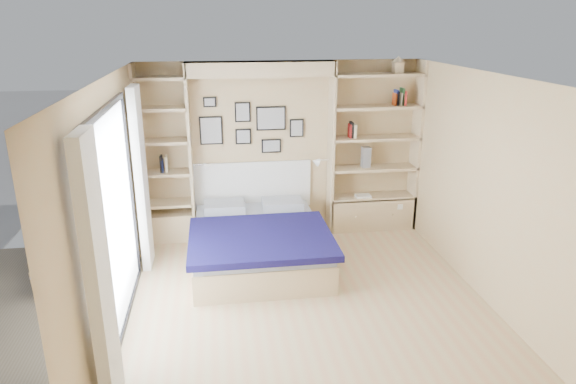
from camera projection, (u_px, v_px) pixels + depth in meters
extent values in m
plane|color=tan|center=(308.00, 304.00, 5.75)|extent=(4.50, 4.50, 0.00)
plane|color=tan|center=(281.00, 148.00, 7.47)|extent=(4.00, 0.00, 4.00)
plane|color=tan|center=(375.00, 316.00, 3.25)|extent=(4.00, 0.00, 4.00)
plane|color=tan|center=(112.00, 209.00, 5.08)|extent=(0.00, 4.50, 4.50)
plane|color=tan|center=(489.00, 190.00, 5.63)|extent=(0.00, 4.50, 4.50)
plane|color=white|center=(312.00, 77.00, 4.96)|extent=(4.50, 4.50, 0.00)
cube|color=tan|center=(190.00, 155.00, 7.12)|extent=(0.04, 0.35, 2.50)
cube|color=tan|center=(331.00, 150.00, 7.40)|extent=(0.04, 0.35, 2.50)
cube|color=tan|center=(261.00, 69.00, 6.89)|extent=(2.00, 0.35, 0.20)
cube|color=tan|center=(416.00, 147.00, 7.57)|extent=(0.04, 0.35, 2.50)
cube|color=tan|center=(140.00, 156.00, 7.03)|extent=(0.04, 0.35, 2.50)
cube|color=tan|center=(371.00, 212.00, 7.80)|extent=(1.30, 0.35, 0.50)
cube|color=tan|center=(170.00, 226.00, 7.41)|extent=(0.70, 0.35, 0.40)
cube|color=black|center=(103.00, 110.00, 4.77)|extent=(0.04, 2.08, 0.06)
cube|color=black|center=(127.00, 316.00, 5.48)|extent=(0.04, 2.08, 0.06)
cube|color=black|center=(95.00, 269.00, 4.18)|extent=(0.04, 0.06, 2.20)
cube|color=black|center=(131.00, 191.00, 6.09)|extent=(0.04, 0.06, 2.20)
cube|color=silver|center=(115.00, 221.00, 5.13)|extent=(0.01, 2.00, 2.20)
cube|color=white|center=(99.00, 279.00, 3.91)|extent=(0.10, 0.45, 2.30)
cube|color=white|center=(141.00, 180.00, 6.35)|extent=(0.10, 0.45, 2.30)
cube|color=tan|center=(372.00, 197.00, 7.73)|extent=(1.30, 0.35, 0.04)
cube|color=tan|center=(373.00, 168.00, 7.58)|extent=(1.30, 0.35, 0.04)
cube|color=tan|center=(375.00, 138.00, 7.44)|extent=(1.30, 0.35, 0.04)
cube|color=tan|center=(377.00, 107.00, 7.29)|extent=(1.30, 0.35, 0.04)
cube|color=tan|center=(379.00, 75.00, 7.15)|extent=(1.30, 0.35, 0.04)
cube|color=tan|center=(168.00, 203.00, 7.30)|extent=(0.70, 0.35, 0.04)
cube|color=tan|center=(166.00, 173.00, 7.16)|extent=(0.70, 0.35, 0.04)
cube|color=tan|center=(164.00, 141.00, 7.01)|extent=(0.70, 0.35, 0.04)
cube|color=tan|center=(161.00, 109.00, 6.87)|extent=(0.70, 0.35, 0.04)
cube|color=tan|center=(159.00, 78.00, 6.74)|extent=(0.70, 0.35, 0.04)
cube|color=tan|center=(259.00, 249.00, 6.72)|extent=(1.65, 2.06, 0.36)
cube|color=#979BA5|center=(258.00, 232.00, 6.65)|extent=(1.61, 2.02, 0.10)
cube|color=#100D3D|center=(261.00, 238.00, 6.30)|extent=(1.75, 1.44, 0.08)
cube|color=#979BA5|center=(224.00, 207.00, 7.24)|extent=(0.57, 0.41, 0.12)
cube|color=#979BA5|center=(282.00, 204.00, 7.36)|extent=(0.57, 0.41, 0.12)
cube|color=white|center=(252.00, 185.00, 7.54)|extent=(1.75, 0.04, 0.70)
cube|color=black|center=(211.00, 131.00, 7.21)|extent=(0.32, 0.02, 0.40)
cube|color=gray|center=(211.00, 131.00, 7.20)|extent=(0.28, 0.01, 0.36)
cube|color=black|center=(243.00, 112.00, 7.19)|extent=(0.22, 0.02, 0.28)
cube|color=gray|center=(243.00, 112.00, 7.18)|extent=(0.18, 0.01, 0.24)
cube|color=black|center=(243.00, 137.00, 7.30)|extent=(0.22, 0.02, 0.22)
cube|color=gray|center=(243.00, 137.00, 7.29)|extent=(0.18, 0.01, 0.18)
cube|color=black|center=(271.00, 118.00, 7.28)|extent=(0.42, 0.02, 0.34)
cube|color=gray|center=(271.00, 118.00, 7.27)|extent=(0.38, 0.01, 0.30)
cube|color=black|center=(271.00, 146.00, 7.41)|extent=(0.28, 0.02, 0.20)
cube|color=gray|center=(271.00, 146.00, 7.40)|extent=(0.24, 0.01, 0.16)
cube|color=black|center=(297.00, 128.00, 7.38)|extent=(0.20, 0.02, 0.26)
cube|color=gray|center=(297.00, 128.00, 7.37)|extent=(0.16, 0.01, 0.22)
cube|color=black|center=(210.00, 102.00, 7.08)|extent=(0.18, 0.02, 0.14)
cube|color=gray|center=(210.00, 102.00, 7.07)|extent=(0.14, 0.01, 0.10)
cylinder|color=silver|center=(201.00, 165.00, 7.11)|extent=(0.20, 0.02, 0.02)
cone|color=white|center=(208.00, 166.00, 7.13)|extent=(0.13, 0.12, 0.15)
cylinder|color=silver|center=(322.00, 160.00, 7.35)|extent=(0.20, 0.02, 0.02)
cone|color=white|center=(316.00, 162.00, 7.34)|extent=(0.13, 0.12, 0.15)
cube|color=#A51E1E|center=(350.00, 131.00, 7.34)|extent=(0.02, 0.15, 0.20)
cube|color=black|center=(351.00, 130.00, 7.34)|extent=(0.03, 0.15, 0.23)
cube|color=#BFB28C|center=(354.00, 131.00, 7.35)|extent=(0.04, 0.15, 0.20)
cube|color=#9B3511|center=(395.00, 99.00, 7.29)|extent=(0.02, 0.15, 0.17)
cube|color=navy|center=(396.00, 97.00, 7.29)|extent=(0.03, 0.15, 0.22)
cube|color=black|center=(397.00, 98.00, 7.29)|extent=(0.03, 0.15, 0.20)
cube|color=#BFB28C|center=(401.00, 99.00, 7.30)|extent=(0.04, 0.15, 0.18)
cube|color=#286130|center=(402.00, 96.00, 7.29)|extent=(0.03, 0.15, 0.25)
cube|color=#A51E1E|center=(404.00, 98.00, 7.30)|extent=(0.03, 0.15, 0.20)
cube|color=navy|center=(162.00, 166.00, 7.11)|extent=(0.02, 0.15, 0.17)
cube|color=black|center=(161.00, 164.00, 7.10)|extent=(0.03, 0.15, 0.23)
cube|color=#C6B494|center=(167.00, 164.00, 7.11)|extent=(0.03, 0.15, 0.23)
cube|color=tan|center=(398.00, 68.00, 7.15)|extent=(0.13, 0.13, 0.15)
cone|color=tan|center=(399.00, 59.00, 7.12)|extent=(0.20, 0.20, 0.08)
cube|color=slate|center=(366.00, 157.00, 7.51)|extent=(0.12, 0.12, 0.30)
cube|color=white|center=(363.00, 196.00, 7.64)|extent=(0.22, 0.16, 0.03)
cylinder|color=tan|center=(33.00, 286.00, 5.74)|extent=(0.05, 0.13, 0.39)
cylinder|color=tan|center=(75.00, 280.00, 5.87)|extent=(0.05, 0.13, 0.39)
cylinder|color=tan|center=(37.00, 258.00, 6.19)|extent=(0.09, 0.32, 0.64)
cylinder|color=tan|center=(75.00, 253.00, 6.33)|extent=(0.09, 0.32, 0.64)
cube|color=#3C3DAC|center=(54.00, 269.00, 5.96)|extent=(0.54, 0.61, 0.14)
cube|color=#3C3DAC|center=(54.00, 240.00, 6.22)|extent=(0.48, 0.29, 0.52)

